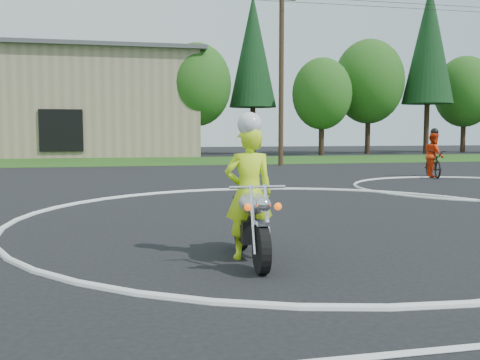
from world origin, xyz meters
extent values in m
plane|color=black|center=(0.00, 0.00, 0.00)|extent=(120.00, 120.00, 0.00)
cube|color=#1E4714|center=(0.00, 27.00, 0.01)|extent=(120.00, 10.00, 0.02)
torus|color=silver|center=(0.00, 3.00, 0.01)|extent=(12.12, 12.12, 0.12)
torus|color=silver|center=(8.00, 8.00, 0.01)|extent=(8.10, 8.10, 0.10)
cylinder|color=black|center=(-1.89, -1.22, 0.33)|extent=(0.16, 0.67, 0.67)
cylinder|color=black|center=(-1.82, 0.34, 0.33)|extent=(0.16, 0.67, 0.67)
cube|color=black|center=(-1.85, -0.39, 0.45)|extent=(0.34, 0.63, 0.33)
ellipsoid|color=silver|center=(-1.86, -0.61, 0.87)|extent=(0.43, 0.73, 0.31)
cube|color=black|center=(-1.84, -0.05, 0.83)|extent=(0.32, 0.68, 0.11)
cylinder|color=white|center=(-1.98, -1.13, 0.72)|extent=(0.07, 0.40, 0.90)
cylinder|color=white|center=(-1.78, -1.14, 0.72)|extent=(0.07, 0.40, 0.90)
cube|color=silver|center=(-1.89, -1.24, 0.69)|extent=(0.17, 0.25, 0.06)
cylinder|color=white|center=(-1.87, -0.94, 1.14)|extent=(0.78, 0.07, 0.04)
sphere|color=silver|center=(-1.89, -1.33, 0.95)|extent=(0.20, 0.20, 0.20)
sphere|color=#E4460B|center=(-2.09, -1.30, 0.91)|extent=(0.10, 0.10, 0.10)
sphere|color=#EB520B|center=(-1.69, -1.32, 0.91)|extent=(0.10, 0.10, 0.10)
cylinder|color=silver|center=(-1.65, 0.05, 0.33)|extent=(0.13, 0.90, 0.09)
imported|color=#D0FF1A|center=(-1.85, -0.34, 0.99)|extent=(0.74, 0.50, 1.97)
sphere|color=silver|center=(-1.86, -0.39, 2.00)|extent=(0.36, 0.36, 0.36)
imported|color=black|center=(9.02, 12.12, 0.56)|extent=(1.33, 2.26, 1.12)
imported|color=red|center=(9.02, 12.12, 0.93)|extent=(0.94, 1.07, 1.87)
sphere|color=black|center=(9.02, 12.12, 1.89)|extent=(0.32, 0.32, 0.32)
cube|color=black|center=(-8.00, 31.90, 2.00)|extent=(3.00, 0.16, 3.00)
cylinder|color=#382619|center=(2.00, 34.00, 1.62)|extent=(0.44, 0.44, 3.24)
ellipsoid|color=#1E5116|center=(2.00, 34.00, 5.58)|extent=(5.40, 5.40, 6.48)
cylinder|color=#382619|center=(7.00, 36.00, 1.98)|extent=(0.44, 0.44, 3.96)
cone|color=black|center=(7.00, 36.00, 8.63)|extent=(3.96, 3.96, 9.35)
cylinder|color=#382619|center=(12.00, 33.00, 1.44)|extent=(0.44, 0.44, 2.88)
ellipsoid|color=#1E5116|center=(12.00, 33.00, 4.96)|extent=(4.80, 4.80, 5.76)
cylinder|color=#382619|center=(17.00, 35.00, 1.80)|extent=(0.44, 0.44, 3.60)
ellipsoid|color=#1E5116|center=(17.00, 35.00, 6.20)|extent=(6.00, 6.00, 7.20)
cylinder|color=#382619|center=(22.00, 34.00, 2.16)|extent=(0.44, 0.44, 4.32)
cone|color=black|center=(22.00, 34.00, 9.42)|extent=(4.32, 4.32, 10.20)
cylinder|color=#382619|center=(27.00, 36.00, 1.62)|extent=(0.44, 0.44, 3.24)
ellipsoid|color=#1E5116|center=(27.00, 36.00, 5.58)|extent=(5.40, 5.40, 6.48)
cylinder|color=#382619|center=(-2.00, 35.00, 1.44)|extent=(0.44, 0.44, 2.88)
ellipsoid|color=#1E5116|center=(-2.00, 35.00, 4.96)|extent=(4.80, 4.80, 5.76)
cylinder|color=#473321|center=(5.00, 21.00, 5.00)|extent=(0.28, 0.28, 10.00)
cylinder|color=black|center=(15.00, 20.45, 9.20)|extent=(20.00, 0.02, 0.02)
cylinder|color=black|center=(15.00, 21.55, 9.20)|extent=(20.00, 0.02, 0.02)
camera|label=1|loc=(-3.65, -8.00, 1.89)|focal=40.00mm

